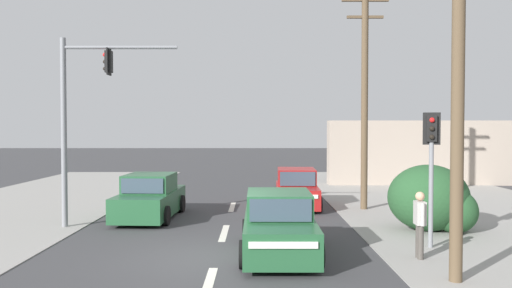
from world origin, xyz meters
The scene contains 14 objects.
ground_plane centered at (0.00, 0.00, 0.00)m, with size 140.00×140.00×0.00m, color #3A3A3D.
lane_dash_near centered at (0.00, -2.00, 0.00)m, with size 0.20×2.40×0.01m, color silver.
lane_dash_mid centered at (0.00, 3.00, 0.00)m, with size 0.20×2.40×0.01m, color silver.
lane_dash_far centered at (0.00, 8.00, 0.00)m, with size 0.20×2.40×0.01m, color silver.
utility_pole_foreground_right centered at (4.88, -1.84, 4.79)m, with size 3.78×0.29×8.86m.
utility_pole_midground_right centered at (5.15, 7.37, 4.50)m, with size 1.80×0.26×8.53m.
traffic_signal_mast centered at (-4.59, 3.86, 3.83)m, with size 3.69×0.44×6.00m.
pedestal_signal_right_kerb centered at (5.53, 1.06, 2.42)m, with size 0.43×0.31×3.56m.
roadside_bush centered at (6.37, 3.28, 0.96)m, with size 2.59×2.22×2.04m.
shopfront_wall_far centered at (11.00, 16.00, 1.80)m, with size 12.00×1.00×3.60m, color #A39384.
sedan_oncoming_near centered at (-2.76, 5.50, 0.70)m, with size 2.03×4.31×1.56m.
sedan_kerbside_parked centered at (1.53, 0.48, 0.70)m, with size 1.90×4.24×1.56m.
hatchback_receding_far centered at (2.58, 7.98, 0.70)m, with size 1.86×3.68×1.53m.
pedestrian_at_kerb centered at (4.88, -0.05, 0.93)m, with size 0.23×0.56×1.63m.
Camera 1 is at (0.96, -11.91, 3.13)m, focal length 35.00 mm.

